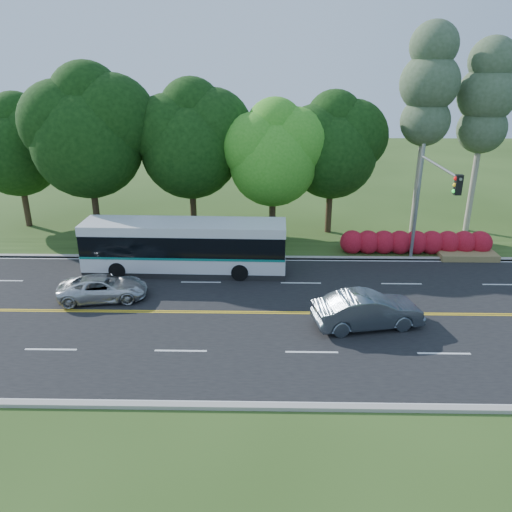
{
  "coord_description": "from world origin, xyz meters",
  "views": [
    {
      "loc": [
        -2.49,
        -21.49,
        11.33
      ],
      "look_at": [
        -2.94,
        2.0,
        2.18
      ],
      "focal_mm": 35.0,
      "sensor_mm": 36.0,
      "label": 1
    }
  ],
  "objects_px": {
    "transit_bus": "(185,247)",
    "suv": "(103,288)",
    "sedan": "(368,310)",
    "traffic_signal": "(429,192)"
  },
  "relations": [
    {
      "from": "transit_bus",
      "to": "suv",
      "type": "relative_size",
      "value": 2.59
    },
    {
      "from": "transit_bus",
      "to": "sedan",
      "type": "bearing_deg",
      "value": -32.78
    },
    {
      "from": "traffic_signal",
      "to": "suv",
      "type": "relative_size",
      "value": 1.58
    },
    {
      "from": "sedan",
      "to": "traffic_signal",
      "type": "bearing_deg",
      "value": -44.21
    },
    {
      "from": "traffic_signal",
      "to": "sedan",
      "type": "bearing_deg",
      "value": -122.94
    },
    {
      "from": "transit_bus",
      "to": "sedan",
      "type": "height_order",
      "value": "transit_bus"
    },
    {
      "from": "traffic_signal",
      "to": "sedan",
      "type": "xyz_separation_m",
      "value": [
        -4.3,
        -6.64,
        -3.84
      ]
    },
    {
      "from": "sedan",
      "to": "suv",
      "type": "bearing_deg",
      "value": 67.42
    },
    {
      "from": "suv",
      "to": "transit_bus",
      "type": "bearing_deg",
      "value": -53.74
    },
    {
      "from": "transit_bus",
      "to": "suv",
      "type": "bearing_deg",
      "value": -133.39
    }
  ]
}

